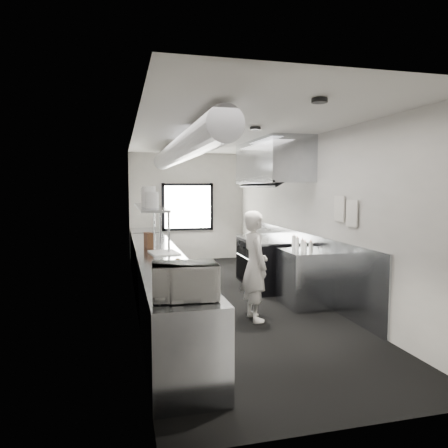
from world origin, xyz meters
TOP-DOWN VIEW (x-y plane):
  - floor at (0.00, 0.00)m, footprint 3.00×8.00m
  - ceiling at (0.00, 0.00)m, footprint 3.00×8.00m
  - wall_back at (0.00, 4.00)m, footprint 3.00×0.02m
  - wall_front at (0.00, -4.00)m, footprint 3.00×0.02m
  - wall_left at (-1.50, 0.00)m, footprint 0.02×8.00m
  - wall_right at (1.50, 0.00)m, footprint 0.02×8.00m
  - wall_cladding at (1.48, 0.30)m, footprint 0.03×5.50m
  - hvac_duct at (-0.70, 0.40)m, footprint 0.40×6.40m
  - service_window at (0.00, 3.96)m, footprint 1.36×0.05m
  - exhaust_hood at (1.10, 0.70)m, footprint 0.81×2.20m
  - prep_counter at (-1.15, -0.50)m, footprint 0.70×6.00m
  - pass_shelf at (-1.19, 1.00)m, footprint 0.45×3.00m
  - range at (1.04, 0.70)m, footprint 0.88×1.60m
  - bottle_station at (1.15, -0.70)m, footprint 0.65×0.80m
  - far_work_table at (-1.15, 3.20)m, footprint 0.70×1.20m
  - notice_sheet_a at (1.47, -1.20)m, footprint 0.02×0.28m
  - notice_sheet_b at (1.47, -1.55)m, footprint 0.02×0.28m
  - line_cook at (0.14, -1.19)m, footprint 0.41×0.60m
  - microwave at (-1.17, -3.10)m, footprint 0.57×0.45m
  - deli_tub_a at (-1.29, -2.74)m, footprint 0.13×0.13m
  - deli_tub_b at (-1.29, -2.18)m, footprint 0.15×0.15m
  - newspaper at (-1.00, -1.89)m, footprint 0.44×0.51m
  - small_plate at (-1.01, -1.44)m, footprint 0.20×0.20m
  - pastry at (-1.01, -1.44)m, footprint 0.08×0.08m
  - cutting_board at (-1.08, -0.42)m, footprint 0.47×0.59m
  - knife_block at (-1.27, 0.27)m, footprint 0.15×0.25m
  - plate_stack_a at (-1.21, 0.24)m, footprint 0.25×0.25m
  - plate_stack_b at (-1.23, 0.71)m, footprint 0.27×0.27m
  - plate_stack_c at (-1.18, 1.22)m, footprint 0.31×0.31m
  - plate_stack_d at (-1.19, 1.79)m, footprint 0.28×0.28m
  - squeeze_bottle_a at (1.11, -1.01)m, footprint 0.07×0.07m
  - squeeze_bottle_b at (1.08, -0.87)m, footprint 0.06×0.06m
  - squeeze_bottle_c at (1.12, -0.68)m, footprint 0.06×0.06m
  - squeeze_bottle_d at (1.09, -0.54)m, footprint 0.07×0.07m
  - squeeze_bottle_e at (1.12, -0.35)m, footprint 0.08×0.08m

SIDE VIEW (x-z plane):
  - floor at x=0.00m, z-range -0.01..0.01m
  - prep_counter at x=-1.15m, z-range 0.00..0.90m
  - bottle_station at x=1.15m, z-range 0.00..0.90m
  - far_work_table at x=-1.15m, z-range 0.00..0.90m
  - range at x=1.04m, z-range 0.00..0.94m
  - wall_cladding at x=1.48m, z-range 0.00..1.10m
  - line_cook at x=0.14m, z-range 0.00..1.59m
  - newspaper at x=-1.00m, z-range 0.90..0.91m
  - small_plate at x=-1.01m, z-range 0.90..0.91m
  - cutting_board at x=-1.08m, z-range 0.90..0.92m
  - deli_tub_b at x=-1.29m, z-range 0.90..0.99m
  - deli_tub_a at x=-1.29m, z-range 0.90..0.99m
  - pastry at x=-1.01m, z-range 0.91..0.99m
  - squeeze_bottle_b at x=1.08m, z-range 0.90..1.07m
  - squeeze_bottle_c at x=1.12m, z-range 0.90..1.07m
  - squeeze_bottle_a at x=1.11m, z-range 0.90..1.09m
  - squeeze_bottle_d at x=1.09m, z-range 0.90..1.09m
  - squeeze_bottle_e at x=1.12m, z-range 0.90..1.10m
  - knife_block at x=-1.27m, z-range 0.90..1.15m
  - microwave at x=-1.17m, z-range 0.90..1.23m
  - service_window at x=0.00m, z-range 0.77..2.02m
  - wall_back at x=0.00m, z-range 0.00..2.80m
  - wall_front at x=0.00m, z-range 0.00..2.80m
  - wall_left at x=-1.50m, z-range 0.00..2.80m
  - wall_right at x=1.50m, z-range 0.00..2.80m
  - pass_shelf at x=-1.19m, z-range 1.20..1.88m
  - notice_sheet_b at x=1.47m, z-range 1.36..1.74m
  - notice_sheet_a at x=1.47m, z-range 1.41..1.79m
  - plate_stack_a at x=-1.21m, z-range 1.57..1.84m
  - plate_stack_b at x=-1.23m, z-range 1.57..1.90m
  - plate_stack_d at x=-1.19m, z-range 1.57..1.91m
  - plate_stack_c at x=-1.18m, z-range 1.57..1.93m
  - exhaust_hood at x=1.10m, z-range 1.95..2.83m
  - hvac_duct at x=-0.70m, z-range 2.35..2.75m
  - ceiling at x=0.00m, z-range 2.79..2.80m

